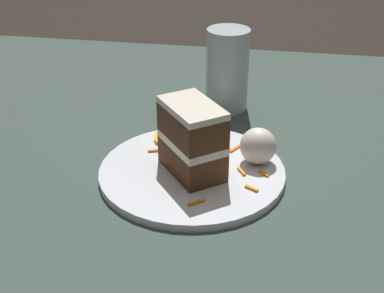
{
  "coord_description": "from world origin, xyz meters",
  "views": [
    {
      "loc": [
        0.1,
        -0.6,
        0.41
      ],
      "look_at": [
        -0.01,
        -0.01,
        0.07
      ],
      "focal_mm": 50.0,
      "sensor_mm": 36.0,
      "label": 1
    }
  ],
  "objects_px": {
    "cream_dollop": "(258,146)",
    "orange_garnish": "(172,138)",
    "plate": "(192,172)",
    "drinking_glass": "(227,75)",
    "cake_slice": "(192,139)"
  },
  "relations": [
    {
      "from": "plate",
      "to": "cake_slice",
      "type": "relative_size",
      "value": 2.32
    },
    {
      "from": "plate",
      "to": "cream_dollop",
      "type": "relative_size",
      "value": 4.9
    },
    {
      "from": "plate",
      "to": "orange_garnish",
      "type": "relative_size",
      "value": 4.75
    },
    {
      "from": "orange_garnish",
      "to": "drinking_glass",
      "type": "relative_size",
      "value": 0.39
    },
    {
      "from": "cream_dollop",
      "to": "drinking_glass",
      "type": "height_order",
      "value": "drinking_glass"
    },
    {
      "from": "cream_dollop",
      "to": "orange_garnish",
      "type": "distance_m",
      "value": 0.13
    },
    {
      "from": "cake_slice",
      "to": "plate",
      "type": "bearing_deg",
      "value": 63.68
    },
    {
      "from": "plate",
      "to": "cake_slice",
      "type": "xyz_separation_m",
      "value": [
        0.0,
        -0.01,
        0.05
      ]
    },
    {
      "from": "plate",
      "to": "orange_garnish",
      "type": "distance_m",
      "value": 0.09
    },
    {
      "from": "cake_slice",
      "to": "orange_garnish",
      "type": "bearing_deg",
      "value": 80.9
    },
    {
      "from": "cream_dollop",
      "to": "orange_garnish",
      "type": "relative_size",
      "value": 0.97
    },
    {
      "from": "cream_dollop",
      "to": "drinking_glass",
      "type": "bearing_deg",
      "value": 108.55
    },
    {
      "from": "orange_garnish",
      "to": "cream_dollop",
      "type": "bearing_deg",
      "value": -18.48
    },
    {
      "from": "orange_garnish",
      "to": "drinking_glass",
      "type": "bearing_deg",
      "value": 67.29
    },
    {
      "from": "plate",
      "to": "cream_dollop",
      "type": "bearing_deg",
      "value": 20.61
    }
  ]
}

